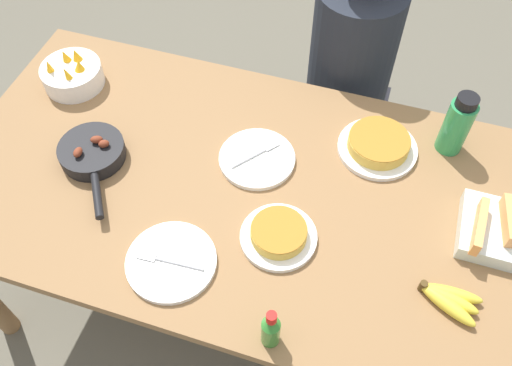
# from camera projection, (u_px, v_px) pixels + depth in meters

# --- Properties ---
(ground_plane) EXTENTS (14.00, 14.00, 0.00)m
(ground_plane) POSITION_uv_depth(u_px,v_px,m) (256.00, 295.00, 2.22)
(ground_plane) COLOR #666051
(dining_table) EXTENTS (1.88, 0.96, 0.75)m
(dining_table) POSITION_uv_depth(u_px,v_px,m) (256.00, 205.00, 1.68)
(dining_table) COLOR olive
(dining_table) RESTS_ON ground_plane
(banana_bunch) EXTENTS (0.17, 0.11, 0.04)m
(banana_bunch) POSITION_uv_depth(u_px,v_px,m) (448.00, 299.00, 1.38)
(banana_bunch) COLOR yellow
(banana_bunch) RESTS_ON dining_table
(skillet) EXTENTS (0.25, 0.32, 0.08)m
(skillet) POSITION_uv_depth(u_px,v_px,m) (92.00, 153.00, 1.65)
(skillet) COLOR black
(skillet) RESTS_ON dining_table
(frittata_plate_center) EXTENTS (0.22, 0.22, 0.05)m
(frittata_plate_center) POSITION_uv_depth(u_px,v_px,m) (279.00, 234.00, 1.49)
(frittata_plate_center) COLOR white
(frittata_plate_center) RESTS_ON dining_table
(frittata_plate_side) EXTENTS (0.25, 0.25, 0.06)m
(frittata_plate_side) POSITION_uv_depth(u_px,v_px,m) (378.00, 145.00, 1.68)
(frittata_plate_side) COLOR white
(frittata_plate_side) RESTS_ON dining_table
(empty_plate_near_front) EXTENTS (0.24, 0.24, 0.02)m
(empty_plate_near_front) POSITION_uv_depth(u_px,v_px,m) (257.00, 159.00, 1.67)
(empty_plate_near_front) COLOR white
(empty_plate_near_front) RESTS_ON dining_table
(empty_plate_far_left) EXTENTS (0.25, 0.25, 0.02)m
(empty_plate_far_left) POSITION_uv_depth(u_px,v_px,m) (171.00, 262.00, 1.46)
(empty_plate_far_left) COLOR white
(empty_plate_far_left) RESTS_ON dining_table
(fruit_bowl_mango) EXTENTS (0.20, 0.20, 0.13)m
(fruit_bowl_mango) POSITION_uv_depth(u_px,v_px,m) (72.00, 74.00, 1.84)
(fruit_bowl_mango) COLOR white
(fruit_bowl_mango) RESTS_ON dining_table
(water_bottle) EXTENTS (0.08, 0.08, 0.22)m
(water_bottle) POSITION_uv_depth(u_px,v_px,m) (457.00, 125.00, 1.62)
(water_bottle) COLOR #2D9351
(water_bottle) RESTS_ON dining_table
(hot_sauce_bottle) EXTENTS (0.05, 0.05, 0.15)m
(hot_sauce_bottle) POSITION_uv_depth(u_px,v_px,m) (271.00, 329.00, 1.29)
(hot_sauce_bottle) COLOR #337F2D
(hot_sauce_bottle) RESTS_ON dining_table
(person_figure) EXTENTS (0.34, 0.34, 1.27)m
(person_figure) POSITION_uv_depth(u_px,v_px,m) (344.00, 96.00, 2.14)
(person_figure) COLOR black
(person_figure) RESTS_ON ground_plane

